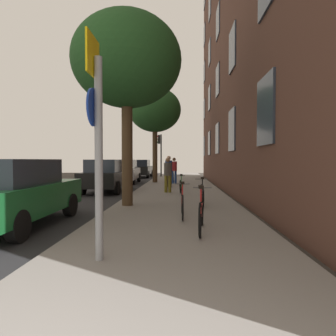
# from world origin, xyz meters

# --- Properties ---
(ground_plane) EXTENTS (41.80, 41.80, 0.00)m
(ground_plane) POSITION_xyz_m (-2.40, 15.00, 0.00)
(ground_plane) COLOR #332D28
(road_asphalt) EXTENTS (7.00, 38.00, 0.01)m
(road_asphalt) POSITION_xyz_m (-4.50, 15.00, 0.01)
(road_asphalt) COLOR #232326
(road_asphalt) RESTS_ON ground
(sidewalk) EXTENTS (4.20, 38.00, 0.12)m
(sidewalk) POSITION_xyz_m (1.10, 15.00, 0.06)
(sidewalk) COLOR gray
(sidewalk) RESTS_ON ground
(building_facade) EXTENTS (0.56, 27.00, 18.23)m
(building_facade) POSITION_xyz_m (3.69, 14.50, 9.13)
(building_facade) COLOR #513328
(building_facade) RESTS_ON ground
(sign_post) EXTENTS (0.16, 0.60, 3.32)m
(sign_post) POSITION_xyz_m (-0.01, 3.55, 2.00)
(sign_post) COLOR gray
(sign_post) RESTS_ON sidewalk
(traffic_light) EXTENTS (0.43, 0.24, 3.81)m
(traffic_light) POSITION_xyz_m (-0.65, 25.89, 2.72)
(traffic_light) COLOR black
(traffic_light) RESTS_ON sidewalk
(tree_near) EXTENTS (3.56, 3.56, 6.24)m
(tree_near) POSITION_xyz_m (-0.53, 8.83, 4.81)
(tree_near) COLOR #4C3823
(tree_near) RESTS_ON sidewalk
(tree_far) EXTENTS (3.49, 3.49, 6.33)m
(tree_far) POSITION_xyz_m (-0.50, 19.00, 4.94)
(tree_far) COLOR #4C3823
(tree_far) RESTS_ON sidewalk
(bicycle_0) EXTENTS (0.42, 1.76, 0.98)m
(bicycle_0) POSITION_xyz_m (1.66, 5.37, 0.50)
(bicycle_0) COLOR black
(bicycle_0) RESTS_ON sidewalk
(bicycle_1) EXTENTS (0.42, 1.67, 0.94)m
(bicycle_1) POSITION_xyz_m (1.27, 6.90, 0.48)
(bicycle_1) COLOR black
(bicycle_1) RESTS_ON sidewalk
(bicycle_2) EXTENTS (0.42, 1.72, 0.94)m
(bicycle_2) POSITION_xyz_m (1.94, 8.95, 0.49)
(bicycle_2) COLOR black
(bicycle_2) RESTS_ON sidewalk
(bicycle_3) EXTENTS (0.42, 1.57, 0.89)m
(bicycle_3) POSITION_xyz_m (1.25, 11.92, 0.47)
(bicycle_3) COLOR black
(bicycle_3) RESTS_ON sidewalk
(pedestrian_0) EXTENTS (0.47, 0.47, 1.60)m
(pedestrian_0) POSITION_xyz_m (0.64, 12.74, 1.03)
(pedestrian_0) COLOR olive
(pedestrian_0) RESTS_ON sidewalk
(pedestrian_1) EXTENTS (0.54, 0.54, 1.72)m
(pedestrian_1) POSITION_xyz_m (0.58, 15.29, 1.10)
(pedestrian_1) COLOR #4C4742
(pedestrian_1) RESTS_ON sidewalk
(pedestrian_2) EXTENTS (0.50, 0.50, 1.64)m
(pedestrian_2) POSITION_xyz_m (0.81, 17.90, 1.06)
(pedestrian_2) COLOR navy
(pedestrian_2) RESTS_ON sidewalk
(car_0) EXTENTS (1.94, 4.25, 1.62)m
(car_0) POSITION_xyz_m (-2.78, 6.06, 0.84)
(car_0) COLOR #19662D
(car_0) RESTS_ON road_asphalt
(car_1) EXTENTS (1.83, 4.03, 1.62)m
(car_1) POSITION_xyz_m (-2.50, 13.82, 0.84)
(car_1) COLOR black
(car_1) RESTS_ON road_asphalt
(car_2) EXTENTS (1.86, 4.20, 1.62)m
(car_2) POSITION_xyz_m (-2.63, 19.43, 0.84)
(car_2) COLOR #B7B7BC
(car_2) RESTS_ON road_asphalt
(car_3) EXTENTS (1.86, 4.45, 1.62)m
(car_3) POSITION_xyz_m (-2.45, 26.19, 0.84)
(car_3) COLOR black
(car_3) RESTS_ON road_asphalt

